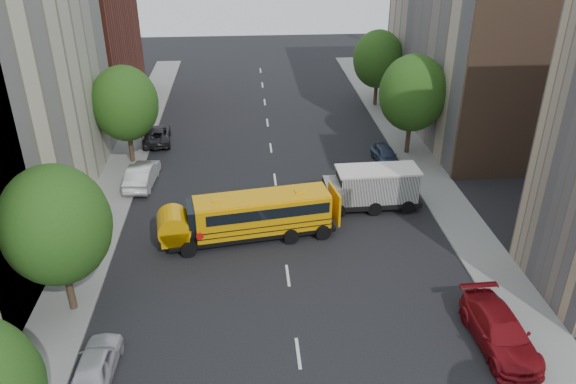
{
  "coord_description": "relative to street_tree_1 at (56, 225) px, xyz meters",
  "views": [
    {
      "loc": [
        -2.0,
        -27.2,
        18.39
      ],
      "look_at": [
        0.33,
        2.0,
        3.11
      ],
      "focal_mm": 35.0,
      "sensor_mm": 36.0,
      "label": 1
    }
  ],
  "objects": [
    {
      "name": "ground",
      "position": [
        11.0,
        4.0,
        -4.95
      ],
      "size": [
        120.0,
        120.0,
        0.0
      ],
      "primitive_type": "plane",
      "color": "black",
      "rests_on": "ground"
    },
    {
      "name": "sidewalk_left",
      "position": [
        -0.5,
        9.0,
        -4.89
      ],
      "size": [
        3.0,
        80.0,
        0.12
      ],
      "primitive_type": "cube",
      "color": "slate",
      "rests_on": "ground"
    },
    {
      "name": "sidewalk_right",
      "position": [
        22.5,
        9.0,
        -4.89
      ],
      "size": [
        3.0,
        80.0,
        0.12
      ],
      "primitive_type": "cube",
      "color": "slate",
      "rests_on": "ground"
    },
    {
      "name": "lane_markings",
      "position": [
        11.0,
        14.0,
        -4.95
      ],
      "size": [
        0.15,
        64.0,
        0.01
      ],
      "primitive_type": "cube",
      "color": "silver",
      "rests_on": "ground"
    },
    {
      "name": "building_left_redbrick",
      "position": [
        -7.0,
        32.0,
        1.55
      ],
      "size": [
        10.0,
        15.0,
        13.0
      ],
      "primitive_type": "cube",
      "color": "maroon",
      "rests_on": "ground"
    },
    {
      "name": "building_right_far",
      "position": [
        29.0,
        24.0,
        4.05
      ],
      "size": [
        10.0,
        22.0,
        18.0
      ],
      "primitive_type": "cube",
      "color": "#B6A18E",
      "rests_on": "ground"
    },
    {
      "name": "building_right_sidewall",
      "position": [
        29.0,
        13.0,
        4.05
      ],
      "size": [
        10.1,
        0.3,
        18.0
      ],
      "primitive_type": "cube",
      "color": "brown",
      "rests_on": "ground"
    },
    {
      "name": "street_tree_1",
      "position": [
        0.0,
        0.0,
        0.0
      ],
      "size": [
        5.12,
        5.12,
        7.9
      ],
      "color": "#38281C",
      "rests_on": "ground"
    },
    {
      "name": "street_tree_2",
      "position": [
        0.0,
        18.0,
        -0.12
      ],
      "size": [
        4.99,
        4.99,
        7.71
      ],
      "color": "#38281C",
      "rests_on": "ground"
    },
    {
      "name": "street_tree_4",
      "position": [
        22.0,
        18.0,
        0.12
      ],
      "size": [
        5.25,
        5.25,
        8.1
      ],
      "color": "#38281C",
      "rests_on": "ground"
    },
    {
      "name": "street_tree_5",
      "position": [
        22.0,
        30.0,
        -0.25
      ],
      "size": [
        4.86,
        4.86,
        7.51
      ],
      "color": "#38281C",
      "rests_on": "ground"
    },
    {
      "name": "school_bus",
      "position": [
        9.0,
        6.12,
        -3.36
      ],
      "size": [
        10.33,
        3.84,
        2.85
      ],
      "rotation": [
        0.0,
        0.0,
        0.16
      ],
      "color": "black",
      "rests_on": "ground"
    },
    {
      "name": "safari_truck",
      "position": [
        17.04,
        9.21,
        -3.44
      ],
      "size": [
        6.78,
        2.7,
        2.86
      ],
      "rotation": [
        0.0,
        0.0,
        0.03
      ],
      "color": "black",
      "rests_on": "ground"
    },
    {
      "name": "parked_car_0",
      "position": [
        2.2,
        -4.65,
        -4.26
      ],
      "size": [
        1.78,
        4.11,
        1.38
      ],
      "primitive_type": "imported",
      "rotation": [
        0.0,
        0.0,
        3.1
      ],
      "color": "silver",
      "rests_on": "ground"
    },
    {
      "name": "parked_car_1",
      "position": [
        1.4,
        13.93,
        -4.15
      ],
      "size": [
        2.05,
        4.99,
        1.61
      ],
      "primitive_type": "imported",
      "rotation": [
        0.0,
        0.0,
        3.07
      ],
      "color": "silver",
      "rests_on": "ground"
    },
    {
      "name": "parked_car_2",
      "position": [
        1.41,
        22.01,
        -4.28
      ],
      "size": [
        2.72,
        5.07,
        1.35
      ],
      "primitive_type": "imported",
      "rotation": [
        0.0,
        0.0,
        3.24
      ],
      "color": "black",
      "rests_on": "ground"
    },
    {
      "name": "parked_car_3",
      "position": [
        20.29,
        -4.17,
        -4.15
      ],
      "size": [
        2.42,
        5.59,
        1.6
      ],
      "primitive_type": "imported",
      "rotation": [
        0.0,
        0.0,
        0.03
      ],
      "color": "maroon",
      "rests_on": "ground"
    },
    {
      "name": "parked_car_4",
      "position": [
        19.8,
        16.38,
        -4.3
      ],
      "size": [
        1.81,
        3.95,
        1.31
      ],
      "primitive_type": "imported",
      "rotation": [
        0.0,
        0.0,
        0.07
      ],
      "color": "#333F5A",
      "rests_on": "ground"
    }
  ]
}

